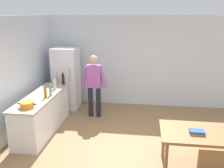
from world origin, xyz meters
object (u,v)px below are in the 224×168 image
(person, at_px, (94,82))
(bottle_wine_dark, at_px, (63,79))
(refrigerator, at_px, (66,78))
(bottle_oil_amber, at_px, (45,93))
(cooking_pot, at_px, (27,105))
(bottle_vinegar_tall, at_px, (50,90))
(utensil_jar, at_px, (57,82))
(bottle_water_clear, at_px, (55,84))
(dining_table, at_px, (200,136))
(book_stack, at_px, (197,132))

(person, xyz_separation_m, bottle_wine_dark, (-0.83, -0.06, 0.07))
(refrigerator, height_order, bottle_oil_amber, refrigerator)
(cooking_pot, xyz_separation_m, bottle_oil_amber, (0.14, 0.64, 0.06))
(refrigerator, relative_size, bottle_vinegar_tall, 5.62)
(person, relative_size, cooking_pot, 4.25)
(person, relative_size, bottle_vinegar_tall, 5.31)
(utensil_jar, height_order, bottle_vinegar_tall, same)
(bottle_oil_amber, bearing_deg, utensil_jar, 96.90)
(cooking_pot, relative_size, bottle_oil_amber, 1.43)
(person, relative_size, bottle_oil_amber, 6.07)
(bottle_water_clear, bearing_deg, bottle_vinegar_tall, -80.68)
(person, bearing_deg, bottle_oil_amber, -126.90)
(bottle_oil_amber, bearing_deg, bottle_vinegar_tall, 70.55)
(person, height_order, bottle_water_clear, person)
(refrigerator, height_order, cooking_pot, refrigerator)
(refrigerator, bearing_deg, bottle_oil_amber, -87.75)
(dining_table, bearing_deg, refrigerator, 140.71)
(cooking_pot, relative_size, bottle_vinegar_tall, 1.25)
(cooking_pot, bearing_deg, utensil_jar, 89.89)
(bottle_wine_dark, bearing_deg, bottle_oil_amber, -92.41)
(refrigerator, distance_m, dining_table, 4.27)
(bottle_vinegar_tall, bearing_deg, dining_table, -19.68)
(refrigerator, height_order, bottle_wine_dark, refrigerator)
(refrigerator, xyz_separation_m, dining_table, (3.30, -2.70, -0.23))
(utensil_jar, bearing_deg, dining_table, -31.51)
(bottle_water_clear, relative_size, bottle_wine_dark, 0.88)
(dining_table, relative_size, utensil_jar, 4.37)
(dining_table, bearing_deg, bottle_water_clear, 153.10)
(person, distance_m, bottle_vinegar_tall, 1.31)
(utensil_jar, xyz_separation_m, bottle_oil_amber, (0.13, -1.09, 0.04))
(bottle_oil_amber, distance_m, bottle_wine_dark, 1.12)
(cooking_pot, xyz_separation_m, utensil_jar, (0.00, 1.73, 0.02))
(person, distance_m, bottle_oil_amber, 1.47)
(utensil_jar, xyz_separation_m, bottle_water_clear, (0.10, -0.41, 0.05))
(refrigerator, relative_size, bottle_wine_dark, 5.29)
(bottle_wine_dark, relative_size, book_stack, 1.32)
(refrigerator, height_order, dining_table, refrigerator)
(refrigerator, height_order, bottle_vinegar_tall, refrigerator)
(cooking_pot, relative_size, bottle_wine_dark, 1.18)
(dining_table, bearing_deg, bottle_wine_dark, 146.72)
(refrigerator, xyz_separation_m, cooking_pot, (-0.07, -2.37, 0.06))
(person, bearing_deg, bottle_vinegar_tall, -129.19)
(bottle_oil_amber, bearing_deg, dining_table, -16.74)
(utensil_jar, xyz_separation_m, bottle_vinegar_tall, (0.19, -0.93, 0.06))
(utensil_jar, relative_size, book_stack, 1.24)
(utensil_jar, height_order, book_stack, utensil_jar)
(bottle_wine_dark, bearing_deg, person, 3.83)
(bottle_water_clear, bearing_deg, person, 28.45)
(dining_table, relative_size, bottle_vinegar_tall, 4.37)
(book_stack, bearing_deg, refrigerator, 139.25)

